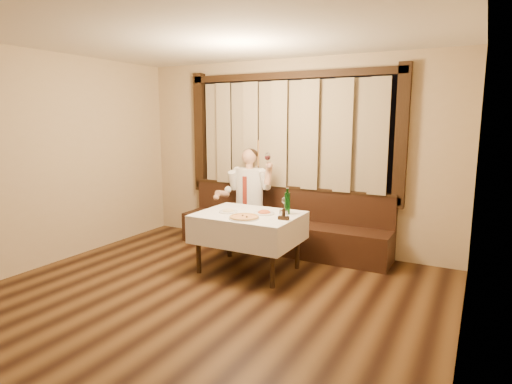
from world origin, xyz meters
The scene contains 10 objects.
room centered at (0.00, 0.97, 1.50)m, with size 5.01×6.01×2.81m.
banquette centered at (0.00, 2.72, 0.31)m, with size 3.20×0.61×0.94m.
dining_table centered at (0.00, 1.70, 0.65)m, with size 1.27×0.97×0.76m.
pizza centered at (0.09, 1.43, 0.77)m, with size 0.37×0.37×0.04m.
pasta_red centered at (0.19, 1.77, 0.79)m, with size 0.26×0.26×0.09m.
pasta_cream centered at (-0.26, 1.64, 0.79)m, with size 0.24×0.24×0.08m.
green_bottle centered at (0.45, 1.90, 0.90)m, with size 0.07×0.07×0.34m.
table_wine_glass centered at (0.36, 1.99, 0.90)m, with size 0.07×0.07×0.19m.
cruet_caddy centered at (0.53, 1.60, 0.80)m, with size 0.13×0.07×0.14m.
seated_man centered at (-0.54, 2.63, 0.86)m, with size 0.84×0.63×1.49m.
Camera 1 is at (2.57, -2.91, 1.95)m, focal length 30.00 mm.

